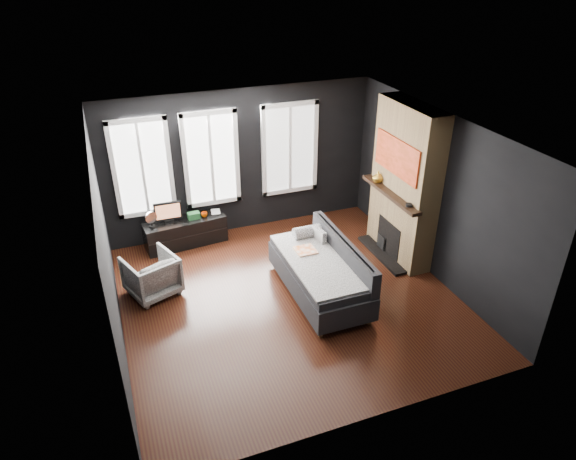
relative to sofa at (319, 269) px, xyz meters
name	(u,v)px	position (x,y,z in m)	size (l,w,h in m)	color
floor	(289,298)	(-0.49, 0.03, -0.45)	(5.00, 5.00, 0.00)	black
ceiling	(289,132)	(-0.49, 0.03, 2.25)	(5.00, 5.00, 0.00)	white
wall_back	(241,162)	(-0.49, 2.53, 0.90)	(5.00, 0.02, 2.70)	black
wall_left	(107,255)	(-2.99, 0.03, 0.90)	(0.02, 5.00, 2.70)	black
wall_right	(436,196)	(2.01, 0.03, 0.90)	(0.02, 5.00, 2.70)	black
windows	(213,110)	(-0.94, 2.49, 1.93)	(4.00, 0.16, 1.76)	white
fireplace	(405,184)	(1.81, 0.63, 0.90)	(0.70, 1.62, 2.70)	#93724C
sofa	(319,269)	(0.00, 0.00, 0.00)	(1.05, 2.10, 0.90)	#272629
stripe_pillow	(319,238)	(0.23, 0.56, 0.20)	(0.08, 0.35, 0.35)	gray
armchair	(151,273)	(-2.44, 0.93, -0.08)	(0.72, 0.67, 0.74)	silver
media_console	(185,232)	(-1.67, 2.27, -0.20)	(1.47, 0.46, 0.50)	black
monitor	(168,211)	(-1.93, 2.28, 0.27)	(0.49, 0.11, 0.44)	black
desk_fan	(151,219)	(-2.24, 2.20, 0.20)	(0.22, 0.22, 0.30)	#A6A6A6
mug	(204,214)	(-1.30, 2.26, 0.11)	(0.11, 0.09, 0.11)	#F04E00
book	(211,207)	(-1.14, 2.38, 0.16)	(0.16, 0.02, 0.22)	tan
storage_box	(194,216)	(-1.49, 2.26, 0.11)	(0.21, 0.13, 0.11)	#276932
mantel_vase	(378,177)	(1.56, 1.08, 0.88)	(0.20, 0.20, 0.20)	gold
mantel_clock	(409,205)	(1.56, 0.08, 0.80)	(0.11, 0.11, 0.04)	black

